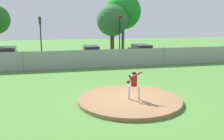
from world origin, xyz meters
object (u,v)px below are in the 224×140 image
Objects in this scene: traffic_light_far at (120,28)px; parked_car_charcoal at (141,51)px; traffic_light_near at (40,30)px; pitcher_youth at (134,83)px; parked_car_red at (91,53)px; baseball at (144,104)px; parked_car_champagne at (8,56)px.

parked_car_charcoal is at bearing -66.99° from traffic_light_far.
traffic_light_near is (-11.51, 3.62, 2.51)m from parked_car_charcoal.
pitcher_youth reaches higher than parked_car_red.
traffic_light_near is 0.98× the size of traffic_light_far.
pitcher_youth is 16.23m from parked_car_charcoal.
parked_car_charcoal is (5.65, 15.99, 0.54)m from baseball.
traffic_light_near is (-5.86, 19.61, 3.05)m from baseball.
pitcher_youth is 0.32× the size of traffic_light_near.
traffic_light_far is (4.02, 19.82, 3.10)m from baseball.
traffic_light_near is at bearing 146.67° from parked_car_red.
parked_car_charcoal is (14.67, 0.47, -0.05)m from parked_car_champagne.
parked_car_red is at bearing 91.23° from baseball.
traffic_light_far is (-1.62, 3.83, 2.57)m from parked_car_charcoal.
pitcher_youth is at bearing -102.74° from traffic_light_far.
baseball is 20.70m from traffic_light_near.
traffic_light_far is (4.37, 3.83, 2.58)m from parked_car_red.
parked_car_charcoal is at bearing 0.05° from parked_car_red.
parked_car_charcoal is at bearing -17.47° from traffic_light_near.
traffic_light_far is at bearing 41.27° from parked_car_red.
traffic_light_near is 9.88m from traffic_light_far.
parked_car_champagne is at bearing 120.90° from pitcher_youth.
traffic_light_far is at bearing 77.26° from pitcher_youth.
pitcher_youth is 17.06m from parked_car_champagne.
parked_car_champagne is at bearing -127.67° from traffic_light_near.
baseball is 17.96m from parked_car_champagne.
parked_car_red is 0.94× the size of parked_car_charcoal.
parked_car_red is 7.07m from traffic_light_near.
traffic_light_near is at bearing 106.64° from baseball.
traffic_light_far is (4.28, 18.94, 2.23)m from pitcher_youth.
parked_car_champagne reaches higher than parked_car_red.
traffic_light_near reaches higher than parked_car_charcoal.
parked_car_red is at bearing 3.10° from parked_car_champagne.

